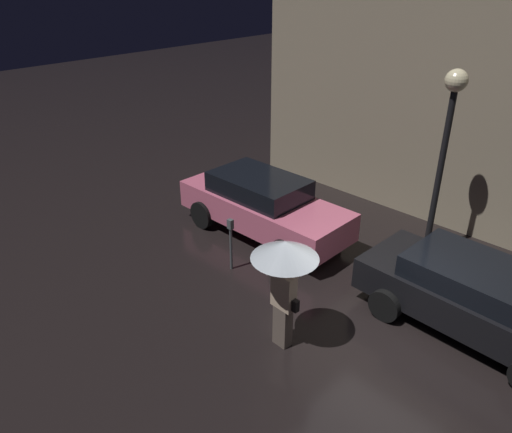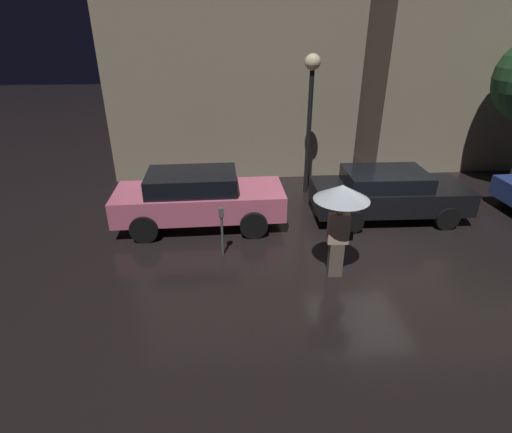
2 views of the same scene
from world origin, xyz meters
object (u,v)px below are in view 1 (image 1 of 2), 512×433
at_px(pedestrian_with_umbrella, 285,263).
at_px(parking_meter, 231,239).
at_px(street_lamp_near, 449,124).
at_px(parked_car_black, 475,296).
at_px(parked_car_pink, 263,205).

bearing_deg(pedestrian_with_umbrella, parking_meter, 159.66).
height_order(parking_meter, street_lamp_near, street_lamp_near).
relative_size(parking_meter, street_lamp_near, 0.29).
bearing_deg(pedestrian_with_umbrella, street_lamp_near, 88.95).
relative_size(parked_car_black, pedestrian_with_umbrella, 2.01).
height_order(pedestrian_with_umbrella, street_lamp_near, street_lamp_near).
distance_m(parked_car_pink, street_lamp_near, 4.58).
height_order(pedestrian_with_umbrella, parking_meter, pedestrian_with_umbrella).
bearing_deg(parking_meter, pedestrian_with_umbrella, -22.70).
xyz_separation_m(parking_meter, street_lamp_near, (2.73, 3.77, 2.34)).
relative_size(parked_car_pink, parking_meter, 3.61).
xyz_separation_m(parked_car_black, parking_meter, (-4.65, -1.74, 0.03)).
relative_size(pedestrian_with_umbrella, parking_meter, 1.71).
distance_m(parked_car_pink, parked_car_black, 5.27).
distance_m(pedestrian_with_umbrella, street_lamp_near, 5.00).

